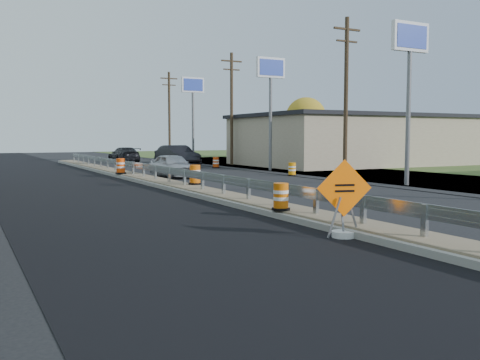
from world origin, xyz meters
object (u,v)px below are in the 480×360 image
caution_sign (344,218)px  barrel_median_near (281,197)px  barrel_median_far (121,166)px  car_dark_mid (177,156)px  barrel_shoulder_near (292,169)px  car_silver (173,165)px  car_dark_far (124,155)px  barrel_shoulder_mid (216,163)px  barrel_median_mid (195,175)px

caution_sign → barrel_median_near: 3.38m
barrel_median_far → car_dark_mid: bearing=53.5°
barrel_median_near → barrel_shoulder_near: 17.25m
car_dark_mid → caution_sign: bearing=-109.2°
car_silver → car_dark_mid: size_ratio=0.79×
car_silver → car_dark_far: car_dark_far is taller
caution_sign → car_dark_mid: bearing=93.3°
barrel_median_near → car_dark_mid: size_ratio=0.16×
barrel_shoulder_near → car_dark_far: bearing=101.9°
barrel_shoulder_near → car_dark_mid: bearing=100.0°
caution_sign → barrel_shoulder_near: (10.10, 17.58, -0.08)m
caution_sign → barrel_shoulder_mid: bearing=88.1°
barrel_median_far → car_dark_far: 18.84m
barrel_median_mid → car_silver: bearing=77.0°
barrel_shoulder_near → barrel_shoulder_mid: bearing=93.5°
car_silver → caution_sign: bearing=-102.9°
barrel_median_near → barrel_median_far: 17.65m
barrel_median_mid → barrel_median_far: (-1.10, 8.55, 0.01)m
barrel_shoulder_near → car_dark_far: size_ratio=0.17×
barrel_median_far → car_silver: bearing=-21.9°
caution_sign → car_silver: size_ratio=0.45×
barrel_shoulder_mid → car_dark_mid: size_ratio=0.16×
caution_sign → barrel_shoulder_mid: size_ratio=2.20×
barrel_median_mid → car_dark_far: 26.97m
barrel_shoulder_near → car_dark_mid: (-2.36, 13.41, 0.46)m
barrel_shoulder_mid → car_silver: size_ratio=0.21×
barrel_median_far → car_dark_mid: size_ratio=0.17×
barrel_median_mid → barrel_median_far: barrel_median_far is taller
barrel_shoulder_near → caution_sign: bearing=-119.9°
barrel_shoulder_mid → car_dark_far: car_dark_far is taller
barrel_shoulder_mid → car_silver: 9.78m
barrel_median_near → car_dark_mid: bearing=75.0°
caution_sign → barrel_median_near: (0.35, 3.36, 0.14)m
barrel_median_near → barrel_shoulder_near: (9.75, 14.23, -0.23)m
barrel_median_far → car_dark_far: (5.23, 18.09, 0.05)m
barrel_median_mid → barrel_shoulder_near: barrel_median_mid is taller
caution_sign → car_dark_far: caution_sign is taller
barrel_shoulder_mid → car_dark_mid: (-1.76, 3.67, 0.45)m
barrel_median_far → caution_sign: bearing=-91.0°
barrel_median_far → car_dark_far: car_dark_far is taller
car_silver → car_dark_mid: (4.57, 11.12, 0.15)m
caution_sign → car_silver: (3.17, 19.88, 0.23)m
barrel_median_mid → barrel_shoulder_near: size_ratio=1.09×
caution_sign → car_dark_far: bearing=99.2°
barrel_shoulder_mid → car_dark_mid: car_dark_mid is taller
barrel_median_near → car_dark_mid: car_dark_mid is taller
barrel_median_mid → barrel_shoulder_near: 10.06m
barrel_median_near → car_dark_far: bearing=81.7°
barrel_shoulder_near → barrel_shoulder_mid: size_ratio=0.96×
caution_sign → barrel_median_far: size_ratio=2.06×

